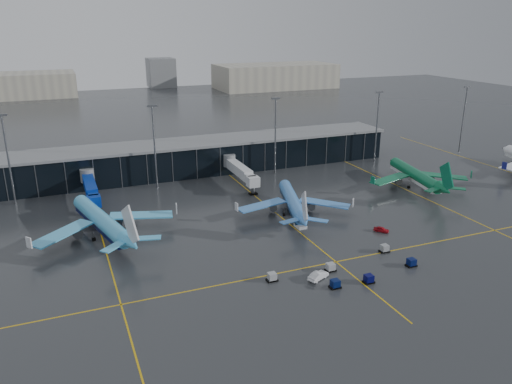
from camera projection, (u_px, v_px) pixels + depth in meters
name	position (u px, v px, depth m)	size (l,w,h in m)	color
ground	(265.00, 242.00, 116.11)	(600.00, 600.00, 0.00)	#282B2D
terminal_pier	(193.00, 157.00, 168.66)	(142.00, 17.00, 10.70)	black
jet_bridges	(90.00, 188.00, 139.75)	(94.00, 27.50, 7.20)	#595B60
flood_masts	(218.00, 138.00, 157.22)	(203.00, 0.50, 25.50)	#595B60
distant_hangars	(183.00, 79.00, 367.70)	(260.00, 71.00, 22.00)	#B2AD99
taxi_lines	(285.00, 220.00, 128.98)	(220.00, 120.00, 0.02)	gold
airliner_arkefly	(100.00, 211.00, 117.71)	(36.13, 41.14, 12.64)	#45AEE2
airliner_klm_near	(293.00, 194.00, 131.83)	(31.73, 36.14, 11.11)	#4083D5
airliner_aer_lingus	(416.00, 168.00, 153.84)	(33.53, 38.18, 11.73)	#0B643B
baggage_carts	(352.00, 269.00, 101.64)	(31.79, 11.91, 1.70)	black
mobile_airstair	(300.00, 225.00, 124.13)	(2.22, 3.21, 3.45)	silver
service_van_red	(381.00, 229.00, 121.63)	(1.47, 3.66, 1.25)	#B00D18
service_van_white	(318.00, 275.00, 99.14)	(1.70, 4.89, 1.61)	silver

